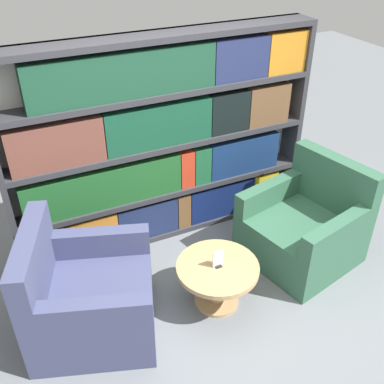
{
  "coord_description": "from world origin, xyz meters",
  "views": [
    {
      "loc": [
        -1.33,
        -2.15,
        2.79
      ],
      "look_at": [
        -0.02,
        0.6,
        0.81
      ],
      "focal_mm": 42.0,
      "sensor_mm": 36.0,
      "label": 1
    }
  ],
  "objects": [
    {
      "name": "coffee_table",
      "position": [
        -0.02,
        0.13,
        0.28
      ],
      "size": [
        0.66,
        0.66,
        0.39
      ],
      "color": "tan",
      "rests_on": "ground_plane"
    },
    {
      "name": "table_sign",
      "position": [
        -0.02,
        0.13,
        0.45
      ],
      "size": [
        0.09,
        0.06,
        0.15
      ],
      "color": "black",
      "rests_on": "coffee_table"
    },
    {
      "name": "armchair_right",
      "position": [
        0.98,
        0.32,
        0.3
      ],
      "size": [
        1.05,
        1.04,
        0.91
      ],
      "rotation": [
        0.0,
        0.0,
        -1.35
      ],
      "color": "#336047",
      "rests_on": "ground_plane"
    },
    {
      "name": "ground_plane",
      "position": [
        0.0,
        0.0,
        0.0
      ],
      "size": [
        14.0,
        14.0,
        0.0
      ],
      "primitive_type": "plane",
      "color": "slate"
    },
    {
      "name": "armchair_left",
      "position": [
        -1.02,
        0.32,
        0.3
      ],
      "size": [
        1.11,
        1.1,
        0.91
      ],
      "rotation": [
        0.0,
        0.0,
        1.24
      ],
      "color": "#42476B",
      "rests_on": "ground_plane"
    },
    {
      "name": "bookshelf",
      "position": [
        0.0,
        1.23,
        0.95
      ],
      "size": [
        2.84,
        0.3,
        1.92
      ],
      "color": "silver",
      "rests_on": "ground_plane"
    }
  ]
}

